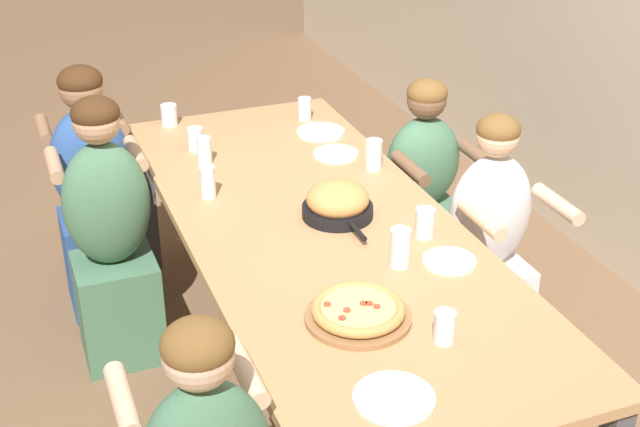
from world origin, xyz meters
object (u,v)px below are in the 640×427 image
object	(u,v)px
drinking_glass_b	(305,109)
diner_far_center	(486,256)
drinking_glass_d	(205,152)
drinking_glass_g	(374,156)
empty_plate_a	(321,132)
diner_near_midleft	(111,245)
drinking_glass_a	(169,116)
drinking_glass_c	(208,184)
drinking_glass_f	(445,329)
diner_near_left	(95,201)
empty_plate_b	(394,398)
pizza_board_main	(358,312)
skillet_bowl	(338,203)
empty_plate_d	(449,261)
drinking_glass_h	(425,225)
empty_plate_c	(336,154)
diner_far_midleft	(421,200)
drinking_glass_i	(195,139)
drinking_glass_e	(400,248)

from	to	relation	value
drinking_glass_b	diner_far_center	size ratio (longest dim) A/B	0.10
drinking_glass_d	drinking_glass_g	bearing A→B (deg)	64.38
empty_plate_a	diner_near_midleft	bearing A→B (deg)	-73.70
drinking_glass_a	diner_far_center	bearing A→B (deg)	39.43
drinking_glass_c	drinking_glass_f	size ratio (longest dim) A/B	1.28
diner_near_left	diner_near_midleft	xyz separation A→B (m)	(0.45, 0.00, 0.00)
diner_near_left	empty_plate_b	bearing A→B (deg)	-74.80
drinking_glass_c	diner_near_left	size ratio (longest dim) A/B	0.11
drinking_glass_b	drinking_glass_g	world-z (taller)	drinking_glass_g
empty_plate_b	diner_near_left	size ratio (longest dim) A/B	0.19
pizza_board_main	empty_plate_a	bearing A→B (deg)	163.28
skillet_bowl	drinking_glass_d	xyz separation A→B (m)	(-0.68, -0.36, -0.01)
empty_plate_a	empty_plate_d	world-z (taller)	same
skillet_bowl	drinking_glass_h	world-z (taller)	skillet_bowl
diner_near_midleft	drinking_glass_g	bearing A→B (deg)	-7.40
drinking_glass_b	empty_plate_d	bearing A→B (deg)	0.13
empty_plate_c	diner_near_midleft	xyz separation A→B (m)	(0.05, -1.04, -0.23)
empty_plate_d	diner_far_midleft	xyz separation A→B (m)	(-0.98, 0.40, -0.29)
empty_plate_b	diner_far_center	xyz separation A→B (m)	(-0.99, 0.91, -0.27)
skillet_bowl	diner_far_midleft	distance (m)	0.89
drinking_glass_h	diner_far_midleft	size ratio (longest dim) A/B	0.10
drinking_glass_i	diner_far_center	world-z (taller)	diner_far_center
skillet_bowl	drinking_glass_e	distance (m)	0.43
drinking_glass_i	diner_near_midleft	size ratio (longest dim) A/B	0.09
drinking_glass_d	empty_plate_b	bearing A→B (deg)	2.86
skillet_bowl	empty_plate_a	distance (m)	0.86
drinking_glass_c	drinking_glass_e	xyz separation A→B (m)	(0.77, 0.49, 0.01)
drinking_glass_f	drinking_glass_g	xyz separation A→B (m)	(-1.24, 0.32, 0.01)
drinking_glass_g	drinking_glass_b	bearing A→B (deg)	-173.21
empty_plate_d	drinking_glass_h	bearing A→B (deg)	178.83
skillet_bowl	drinking_glass_f	size ratio (longest dim) A/B	3.87
drinking_glass_h	diner_far_center	world-z (taller)	diner_far_center
drinking_glass_e	diner_far_midleft	xyz separation A→B (m)	(-0.94, 0.58, -0.36)
drinking_glass_b	drinking_glass_c	bearing A→B (deg)	-44.89
empty_plate_b	drinking_glass_i	size ratio (longest dim) A/B	2.19
empty_plate_d	diner_near_left	bearing A→B (deg)	-143.34
empty_plate_a	drinking_glass_d	distance (m)	0.62
empty_plate_a	drinking_glass_b	bearing A→B (deg)	-177.46
drinking_glass_a	diner_near_midleft	world-z (taller)	diner_near_midleft
skillet_bowl	drinking_glass_g	xyz separation A→B (m)	(-0.36, 0.31, -0.00)
skillet_bowl	diner_far_midleft	bearing A→B (deg)	128.51
empty_plate_d	drinking_glass_c	xyz separation A→B (m)	(-0.82, -0.67, 0.05)
drinking_glass_d	drinking_glass_g	xyz separation A→B (m)	(0.32, 0.67, 0.01)
drinking_glass_d	drinking_glass_h	bearing A→B (deg)	32.42
drinking_glass_c	diner_far_center	world-z (taller)	diner_far_center
skillet_bowl	empty_plate_c	size ratio (longest dim) A/B	1.99
empty_plate_a	drinking_glass_e	world-z (taller)	drinking_glass_e
drinking_glass_c	drinking_glass_a	bearing A→B (deg)	178.31
empty_plate_d	drinking_glass_h	xyz separation A→B (m)	(-0.21, 0.00, 0.04)
pizza_board_main	drinking_glass_a	world-z (taller)	drinking_glass_a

